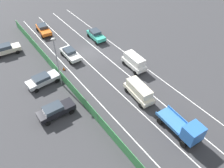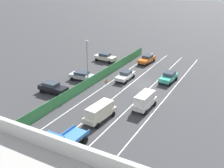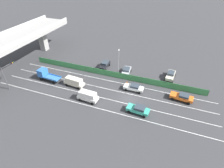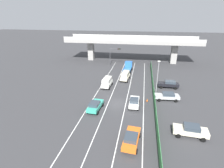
{
  "view_description": "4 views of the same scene",
  "coord_description": "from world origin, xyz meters",
  "px_view_note": "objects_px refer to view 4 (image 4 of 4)",
  "views": [
    {
      "loc": [
        15.77,
        29.05,
        21.62
      ],
      "look_at": [
        2.38,
        10.23,
        1.34
      ],
      "focal_mm": 36.64,
      "sensor_mm": 36.0,
      "label": 1
    },
    {
      "loc": [
        -14.85,
        37.56,
        16.72
      ],
      "look_at": [
        2.28,
        6.2,
        1.82
      ],
      "focal_mm": 42.53,
      "sensor_mm": 36.0,
      "label": 2
    },
    {
      "loc": [
        -29.04,
        -7.19,
        24.86
      ],
      "look_at": [
        2.03,
        4.48,
        1.41
      ],
      "focal_mm": 28.85,
      "sensor_mm": 36.0,
      "label": 3
    },
    {
      "loc": [
        4.28,
        -29.34,
        15.85
      ],
      "look_at": [
        -1.98,
        5.82,
        1.61
      ],
      "focal_mm": 28.26,
      "sensor_mm": 36.0,
      "label": 4
    }
  ],
  "objects_px": {
    "car_hatchback_white": "(134,102)",
    "parked_sedan_dark": "(169,84)",
    "parked_wagon_silver": "(167,96)",
    "traffic_light": "(114,53)",
    "car_taxi_teal": "(95,106)",
    "car_taxi_orange": "(131,139)",
    "car_van_white": "(107,82)",
    "car_van_cream": "(125,76)",
    "parked_sedan_cream": "(191,130)",
    "street_lamp": "(158,75)",
    "flatbed_truck_blue": "(128,66)",
    "traffic_cone": "(147,100)"
  },
  "relations": [
    {
      "from": "parked_wagon_silver",
      "to": "traffic_light",
      "type": "height_order",
      "value": "traffic_light"
    },
    {
      "from": "car_van_cream",
      "to": "car_hatchback_white",
      "type": "relative_size",
      "value": 1.12
    },
    {
      "from": "traffic_cone",
      "to": "parked_sedan_cream",
      "type": "bearing_deg",
      "value": -58.82
    },
    {
      "from": "parked_sedan_cream",
      "to": "traffic_cone",
      "type": "xyz_separation_m",
      "value": [
        -5.79,
        9.56,
        -0.68
      ]
    },
    {
      "from": "car_hatchback_white",
      "to": "parked_sedan_dark",
      "type": "distance_m",
      "value": 12.45
    },
    {
      "from": "car_taxi_orange",
      "to": "car_van_white",
      "type": "bearing_deg",
      "value": 110.83
    },
    {
      "from": "car_taxi_orange",
      "to": "traffic_light",
      "type": "bearing_deg",
      "value": 103.1
    },
    {
      "from": "parked_sedan_cream",
      "to": "traffic_cone",
      "type": "height_order",
      "value": "parked_sedan_cream"
    },
    {
      "from": "car_van_white",
      "to": "parked_wagon_silver",
      "type": "relative_size",
      "value": 0.93
    },
    {
      "from": "car_van_white",
      "to": "parked_sedan_cream",
      "type": "distance_m",
      "value": 21.43
    },
    {
      "from": "traffic_light",
      "to": "car_van_cream",
      "type": "bearing_deg",
      "value": -68.39
    },
    {
      "from": "car_taxi_orange",
      "to": "parked_wagon_silver",
      "type": "xyz_separation_m",
      "value": [
        5.97,
        14.02,
        -0.01
      ]
    },
    {
      "from": "car_taxi_orange",
      "to": "car_van_cream",
      "type": "bearing_deg",
      "value": 98.03
    },
    {
      "from": "car_hatchback_white",
      "to": "parked_sedan_cream",
      "type": "bearing_deg",
      "value": -41.52
    },
    {
      "from": "car_hatchback_white",
      "to": "traffic_cone",
      "type": "xyz_separation_m",
      "value": [
        2.38,
        2.33,
        -0.59
      ]
    },
    {
      "from": "car_van_cream",
      "to": "car_taxi_teal",
      "type": "relative_size",
      "value": 1.12
    },
    {
      "from": "car_taxi_teal",
      "to": "parked_wagon_silver",
      "type": "xyz_separation_m",
      "value": [
        12.91,
        6.34,
        -0.04
      ]
    },
    {
      "from": "car_hatchback_white",
      "to": "parked_sedan_cream",
      "type": "xyz_separation_m",
      "value": [
        8.17,
        -7.23,
        0.09
      ]
    },
    {
      "from": "car_van_white",
      "to": "parked_sedan_dark",
      "type": "height_order",
      "value": "car_van_white"
    },
    {
      "from": "parked_sedan_cream",
      "to": "traffic_light",
      "type": "height_order",
      "value": "traffic_light"
    },
    {
      "from": "car_hatchback_white",
      "to": "parked_wagon_silver",
      "type": "height_order",
      "value": "car_hatchback_white"
    },
    {
      "from": "flatbed_truck_blue",
      "to": "parked_sedan_cream",
      "type": "bearing_deg",
      "value": -68.61
    },
    {
      "from": "car_taxi_orange",
      "to": "parked_sedan_dark",
      "type": "xyz_separation_m",
      "value": [
        6.99,
        20.48,
        0.06
      ]
    },
    {
      "from": "car_taxi_orange",
      "to": "street_lamp",
      "type": "height_order",
      "value": "street_lamp"
    },
    {
      "from": "car_hatchback_white",
      "to": "parked_sedan_dark",
      "type": "height_order",
      "value": "parked_sedan_dark"
    },
    {
      "from": "car_taxi_orange",
      "to": "parked_wagon_silver",
      "type": "relative_size",
      "value": 1.0
    },
    {
      "from": "car_taxi_teal",
      "to": "parked_wagon_silver",
      "type": "height_order",
      "value": "car_taxi_teal"
    },
    {
      "from": "parked_wagon_silver",
      "to": "traffic_light",
      "type": "relative_size",
      "value": 0.84
    },
    {
      "from": "car_taxi_teal",
      "to": "parked_sedan_dark",
      "type": "height_order",
      "value": "parked_sedan_dark"
    },
    {
      "from": "parked_wagon_silver",
      "to": "street_lamp",
      "type": "bearing_deg",
      "value": 144.22
    },
    {
      "from": "car_taxi_teal",
      "to": "car_taxi_orange",
      "type": "xyz_separation_m",
      "value": [
        6.94,
        -7.68,
        -0.02
      ]
    },
    {
      "from": "car_van_cream",
      "to": "parked_sedan_dark",
      "type": "distance_m",
      "value": 10.91
    },
    {
      "from": "parked_sedan_cream",
      "to": "car_van_cream",
      "type": "bearing_deg",
      "value": 118.49
    },
    {
      "from": "car_van_cream",
      "to": "parked_sedan_cream",
      "type": "bearing_deg",
      "value": -61.51
    },
    {
      "from": "car_van_white",
      "to": "street_lamp",
      "type": "bearing_deg",
      "value": -15.19
    },
    {
      "from": "car_taxi_orange",
      "to": "car_hatchback_white",
      "type": "bearing_deg",
      "value": 91.47
    },
    {
      "from": "car_hatchback_white",
      "to": "car_van_cream",
      "type": "bearing_deg",
      "value": 102.92
    },
    {
      "from": "traffic_light",
      "to": "street_lamp",
      "type": "height_order",
      "value": "street_lamp"
    },
    {
      "from": "car_hatchback_white",
      "to": "parked_sedan_dark",
      "type": "bearing_deg",
      "value": 54.39
    },
    {
      "from": "flatbed_truck_blue",
      "to": "car_taxi_teal",
      "type": "bearing_deg",
      "value": -98.46
    },
    {
      "from": "parked_wagon_silver",
      "to": "flatbed_truck_blue",
      "type": "bearing_deg",
      "value": 117.6
    },
    {
      "from": "parked_sedan_dark",
      "to": "car_hatchback_white",
      "type": "bearing_deg",
      "value": -125.61
    },
    {
      "from": "parked_sedan_cream",
      "to": "traffic_cone",
      "type": "relative_size",
      "value": 8.19
    },
    {
      "from": "car_taxi_teal",
      "to": "parked_sedan_cream",
      "type": "bearing_deg",
      "value": -17.08
    },
    {
      "from": "car_van_white",
      "to": "car_taxi_orange",
      "type": "height_order",
      "value": "car_van_white"
    },
    {
      "from": "car_taxi_teal",
      "to": "traffic_light",
      "type": "height_order",
      "value": "traffic_light"
    },
    {
      "from": "car_taxi_teal",
      "to": "parked_sedan_cream",
      "type": "relative_size",
      "value": 0.95
    },
    {
      "from": "car_hatchback_white",
      "to": "traffic_light",
      "type": "height_order",
      "value": "traffic_light"
    },
    {
      "from": "flatbed_truck_blue",
      "to": "parked_wagon_silver",
      "type": "bearing_deg",
      "value": -62.4
    },
    {
      "from": "parked_wagon_silver",
      "to": "traffic_cone",
      "type": "distance_m",
      "value": 4.12
    }
  ]
}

